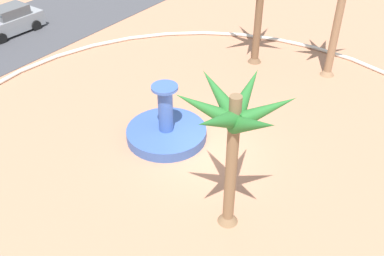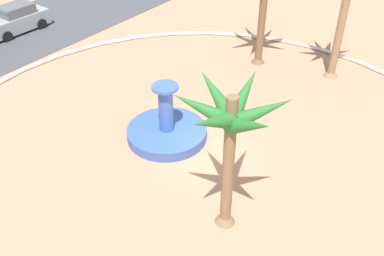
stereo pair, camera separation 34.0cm
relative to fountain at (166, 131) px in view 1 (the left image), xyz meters
name	(u,v)px [view 1 (the left image)]	position (x,y,z in m)	size (l,w,h in m)	color
ground_plane	(203,152)	(0.08, -1.83, -0.35)	(80.00, 80.00, 0.00)	tan
plaza_curb	(203,150)	(0.08, -1.83, -0.25)	(23.65, 23.65, 0.20)	silver
fountain	(166,131)	(0.00, 0.00, 0.00)	(3.39, 3.39, 2.54)	#38569E
palm_tree_mid_plaza	(233,124)	(-2.53, -4.54, 3.66)	(3.70, 3.52, 5.22)	brown
parked_car_second	(10,21)	(3.11, 14.65, 0.43)	(4.05, 2.01, 1.67)	gray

